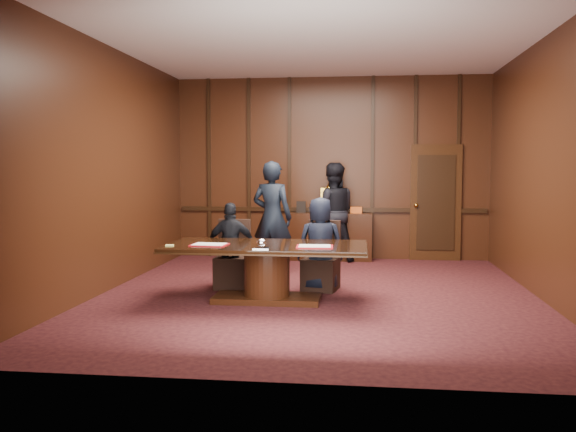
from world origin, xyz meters
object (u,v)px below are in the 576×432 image
object	(u,v)px
signatory_right	(320,244)
conference_table	(267,263)
signatory_left	(231,246)
witness_right	(332,212)
witness_left	(272,217)
sideboard	(330,235)

from	to	relation	value
signatory_right	conference_table	bearing A→B (deg)	44.12
signatory_left	witness_right	world-z (taller)	witness_right
signatory_right	witness_left	size ratio (longest dim) A/B	0.72
signatory_right	witness_right	world-z (taller)	witness_right
sideboard	witness_right	world-z (taller)	witness_right
conference_table	signatory_right	size ratio (longest dim) A/B	1.95
witness_left	sideboard	bearing A→B (deg)	-105.38
sideboard	witness_left	size ratio (longest dim) A/B	0.85
sideboard	conference_table	bearing A→B (deg)	-99.49
sideboard	signatory_right	xyz separation A→B (m)	(0.02, -2.96, 0.19)
witness_right	signatory_left	bearing A→B (deg)	57.95
conference_table	witness_right	bearing A→B (deg)	79.19
sideboard	witness_left	distance (m)	1.87
sideboard	witness_right	xyz separation A→B (m)	(0.06, -0.16, 0.44)
sideboard	conference_table	world-z (taller)	sideboard
sideboard	signatory_left	xyz separation A→B (m)	(-1.28, -2.96, 0.14)
sideboard	signatory_right	bearing A→B (deg)	-89.58
signatory_left	witness_right	distance (m)	3.12
sideboard	witness_left	xyz separation A→B (m)	(-0.88, -1.58, 0.45)
sideboard	signatory_left	size ratio (longest dim) A/B	1.27
signatory_left	witness_left	world-z (taller)	witness_left
conference_table	witness_left	world-z (taller)	witness_left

